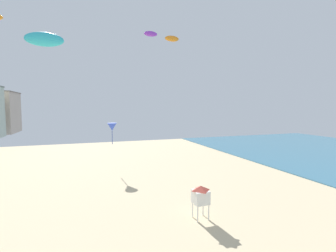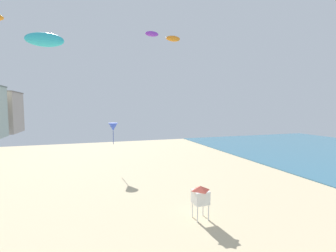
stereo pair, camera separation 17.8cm
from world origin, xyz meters
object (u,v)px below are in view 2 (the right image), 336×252
object	(u,v)px
lifeguard_stand	(200,195)
kite_orange_parafoil	(173,39)
kite_blue_delta	(113,127)
kite_cyan_parafoil	(45,40)
kite_purple_parafoil	(152,34)

from	to	relation	value
lifeguard_stand	kite_orange_parafoil	world-z (taller)	kite_orange_parafoil
kite_blue_delta	kite_cyan_parafoil	distance (m)	18.13
kite_cyan_parafoil	kite_purple_parafoil	xyz separation A→B (m)	(12.35, 18.75, 6.76)
kite_cyan_parafoil	kite_blue_delta	bearing A→B (deg)	69.09
lifeguard_stand	kite_blue_delta	world-z (taller)	kite_blue_delta
kite_blue_delta	kite_purple_parafoil	xyz separation A→B (m)	(6.41, 3.20, 13.95)
kite_orange_parafoil	kite_purple_parafoil	bearing A→B (deg)	176.59
kite_purple_parafoil	kite_cyan_parafoil	bearing A→B (deg)	-123.38
kite_cyan_parafoil	kite_purple_parafoil	bearing A→B (deg)	56.62
kite_orange_parafoil	kite_purple_parafoil	size ratio (longest dim) A/B	1.10
lifeguard_stand	kite_orange_parafoil	size ratio (longest dim) A/B	1.10
kite_orange_parafoil	kite_purple_parafoil	world-z (taller)	kite_purple_parafoil
lifeguard_stand	kite_orange_parafoil	xyz separation A→B (m)	(5.26, 20.79, 17.37)
kite_cyan_parafoil	kite_orange_parafoil	distance (m)	25.14
kite_cyan_parafoil	lifeguard_stand	bearing A→B (deg)	-12.06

